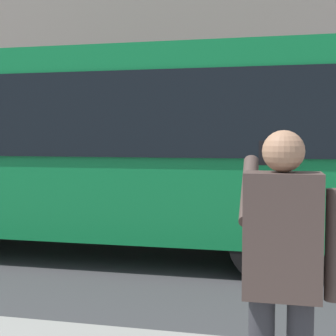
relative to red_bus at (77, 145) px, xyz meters
name	(u,v)px	position (x,y,z in m)	size (l,w,h in m)	color
ground_plane	(262,255)	(-2.90, -0.28, -1.68)	(60.00, 60.00, 0.00)	#38383A
red_bus	(77,145)	(0.00, 0.00, 0.00)	(9.05, 2.54, 3.08)	#0F7238
pedestrian_photographer	(282,265)	(-3.12, 4.57, -0.54)	(0.53, 0.52, 1.70)	#2D2D33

